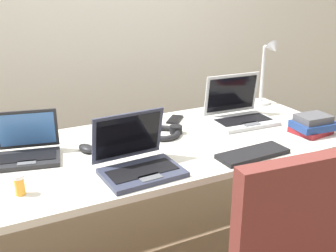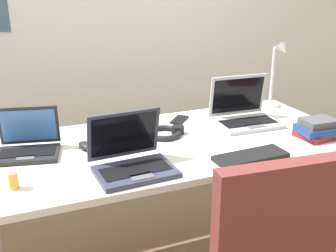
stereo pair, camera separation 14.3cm
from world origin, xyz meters
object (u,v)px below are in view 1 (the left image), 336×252
object	(u,v)px
headphones	(163,133)
book_stack	(313,125)
laptop_back_right	(138,161)
external_keyboard	(253,154)
computer_mouse	(86,148)
pill_bottle	(19,184)
cell_phone	(175,119)
laptop_front_left	(28,150)
desk_lamp	(266,73)
laptop_back_left	(240,113)

from	to	relation	value
headphones	book_stack	distance (m)	0.76
laptop_back_right	external_keyboard	size ratio (longest dim) A/B	0.99
computer_mouse	pill_bottle	xyz separation A→B (m)	(-0.32, -0.27, 0.02)
cell_phone	pill_bottle	world-z (taller)	pill_bottle
laptop_back_right	book_stack	distance (m)	0.95
pill_bottle	cell_phone	bearing A→B (deg)	28.46
cell_phone	headphones	size ratio (longest dim) A/B	0.64
laptop_front_left	book_stack	world-z (taller)	laptop_front_left
desk_lamp	book_stack	xyz separation A→B (m)	(-0.10, -0.50, -0.15)
laptop_front_left	book_stack	xyz separation A→B (m)	(1.33, -0.32, 0.00)
computer_mouse	laptop_back_right	bearing A→B (deg)	-82.98
external_keyboard	book_stack	distance (m)	0.45
desk_lamp	laptop_back_left	distance (m)	0.40
laptop_front_left	laptop_back_left	bearing A→B (deg)	-0.26
laptop_back_left	computer_mouse	size ratio (longest dim) A/B	3.57
laptop_back_left	desk_lamp	bearing A→B (deg)	29.91
book_stack	computer_mouse	bearing A→B (deg)	165.58
laptop_front_left	computer_mouse	size ratio (longest dim) A/B	3.15
laptop_back_right	desk_lamp	bearing A→B (deg)	25.68
desk_lamp	headphones	size ratio (longest dim) A/B	1.87
desk_lamp	laptop_front_left	distance (m)	1.45
laptop_back_left	book_stack	bearing A→B (deg)	-55.12
laptop_back_left	laptop_front_left	bearing A→B (deg)	179.74
cell_phone	book_stack	bearing A→B (deg)	-0.10
laptop_front_left	laptop_back_right	distance (m)	0.50
desk_lamp	computer_mouse	distance (m)	1.22
laptop_back_right	computer_mouse	distance (m)	0.32
headphones	external_keyboard	bearing A→B (deg)	-57.72
laptop_front_left	laptop_back_right	bearing A→B (deg)	-40.79
laptop_back_right	headphones	world-z (taller)	laptop_back_right
computer_mouse	pill_bottle	size ratio (longest dim) A/B	1.22
laptop_back_right	laptop_back_left	bearing A→B (deg)	23.74
laptop_back_right	headphones	distance (m)	0.41
laptop_front_left	cell_phone	distance (m)	0.82
desk_lamp	cell_phone	distance (m)	0.66
laptop_back_right	external_keyboard	bearing A→B (deg)	-9.52
pill_bottle	desk_lamp	bearing A→B (deg)	18.04
laptop_front_left	external_keyboard	size ratio (longest dim) A/B	0.92
external_keyboard	pill_bottle	distance (m)	0.97
cell_phone	pill_bottle	size ratio (longest dim) A/B	1.72
cell_phone	headphones	world-z (taller)	headphones
laptop_front_left	computer_mouse	distance (m)	0.25
laptop_back_left	pill_bottle	xyz separation A→B (m)	(-1.18, -0.31, -0.01)
desk_lamp	external_keyboard	size ratio (longest dim) A/B	1.21
external_keyboard	cell_phone	distance (m)	0.58
headphones	pill_bottle	distance (m)	0.77
computer_mouse	desk_lamp	bearing A→B (deg)	-7.48
desk_lamp	book_stack	world-z (taller)	desk_lamp
external_keyboard	cell_phone	xyz separation A→B (m)	(-0.09, 0.57, -0.01)
laptop_back_right	laptop_back_left	world-z (taller)	laptop_back_left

